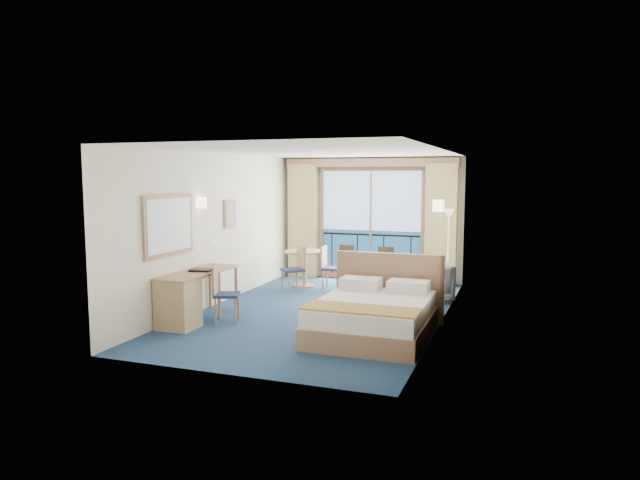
{
  "coord_description": "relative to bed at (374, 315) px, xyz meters",
  "views": [
    {
      "loc": [
        3.17,
        -8.94,
        2.32
      ],
      "look_at": [
        -0.11,
        0.2,
        1.21
      ],
      "focal_mm": 32.0,
      "sensor_mm": 36.0,
      "label": 1
    }
  ],
  "objects": [
    {
      "name": "floor",
      "position": [
        -1.19,
        1.1,
        -0.3
      ],
      "size": [
        6.5,
        6.5,
        0.0
      ],
      "primitive_type": "plane",
      "color": "navy",
      "rests_on": "ground"
    },
    {
      "name": "room_walls",
      "position": [
        -1.19,
        1.1,
        1.47
      ],
      "size": [
        4.04,
        6.54,
        2.72
      ],
      "color": "white",
      "rests_on": "ground"
    },
    {
      "name": "balcony_door",
      "position": [
        -1.2,
        4.32,
        0.84
      ],
      "size": [
        2.36,
        0.03,
        2.52
      ],
      "color": "navy",
      "rests_on": "room_walls"
    },
    {
      "name": "curtain_left",
      "position": [
        -2.74,
        4.17,
        0.97
      ],
      "size": [
        0.65,
        0.22,
        2.55
      ],
      "primitive_type": "cube",
      "color": "tan",
      "rests_on": "room_walls"
    },
    {
      "name": "curtain_right",
      "position": [
        0.36,
        4.17,
        0.97
      ],
      "size": [
        0.65,
        0.22,
        2.55
      ],
      "primitive_type": "cube",
      "color": "tan",
      "rests_on": "room_walls"
    },
    {
      "name": "pelmet",
      "position": [
        -1.19,
        4.2,
        2.28
      ],
      "size": [
        3.8,
        0.25,
        0.18
      ],
      "primitive_type": "cube",
      "color": "#9E7355",
      "rests_on": "room_walls"
    },
    {
      "name": "mirror",
      "position": [
        -3.16,
        -0.4,
        1.25
      ],
      "size": [
        0.05,
        1.25,
        0.95
      ],
      "color": "#9E7355",
      "rests_on": "room_walls"
    },
    {
      "name": "wall_print",
      "position": [
        -3.16,
        1.55,
        1.3
      ],
      "size": [
        0.04,
        0.42,
        0.52
      ],
      "color": "#9E7355",
      "rests_on": "room_walls"
    },
    {
      "name": "sconce_left",
      "position": [
        -3.13,
        0.5,
        1.55
      ],
      "size": [
        0.18,
        0.18,
        0.18
      ],
      "primitive_type": "cylinder",
      "color": "#FFE3B2",
      "rests_on": "room_walls"
    },
    {
      "name": "sconce_right",
      "position": [
        0.75,
        0.95,
        1.55
      ],
      "size": [
        0.18,
        0.18,
        0.18
      ],
      "primitive_type": "cylinder",
      "color": "#FFE3B2",
      "rests_on": "room_walls"
    },
    {
      "name": "bed",
      "position": [
        0.0,
        0.0,
        0.0
      ],
      "size": [
        1.73,
        2.06,
        1.09
      ],
      "color": "#9E7355",
      "rests_on": "ground"
    },
    {
      "name": "nightstand",
      "position": [
        0.57,
        1.42,
        -0.01
      ],
      "size": [
        0.45,
        0.43,
        0.59
      ],
      "primitive_type": "cube",
      "color": "tan",
      "rests_on": "ground"
    },
    {
      "name": "phone",
      "position": [
        0.54,
        1.42,
        0.32
      ],
      "size": [
        0.17,
        0.13,
        0.07
      ],
      "primitive_type": "cube",
      "rotation": [
        0.0,
        0.0,
        0.02
      ],
      "color": "beige",
      "rests_on": "nightstand"
    },
    {
      "name": "armchair",
      "position": [
        0.39,
        2.61,
        0.06
      ],
      "size": [
        0.99,
        1.0,
        0.72
      ],
      "primitive_type": "imported",
      "rotation": [
        0.0,
        0.0,
        3.48
      ],
      "color": "#494C59",
      "rests_on": "ground"
    },
    {
      "name": "floor_lamp",
      "position": [
        0.6,
        3.55,
        0.94
      ],
      "size": [
        0.23,
        0.23,
        1.65
      ],
      "color": "silver",
      "rests_on": "ground"
    },
    {
      "name": "desk",
      "position": [
        -2.89,
        -0.49,
        0.13
      ],
      "size": [
        0.58,
        1.68,
        0.79
      ],
      "color": "#9E7355",
      "rests_on": "ground"
    },
    {
      "name": "desk_chair",
      "position": [
        -2.47,
        -0.03,
        0.2
      ],
      "size": [
        0.5,
        0.49,
        0.9
      ],
      "rotation": [
        0.0,
        0.0,
        1.92
      ],
      "color": "#20284C",
      "rests_on": "ground"
    },
    {
      "name": "folder",
      "position": [
        -2.85,
        -0.01,
        0.5
      ],
      "size": [
        0.38,
        0.31,
        0.03
      ],
      "primitive_type": "cube",
      "rotation": [
        0.0,
        0.0,
        0.18
      ],
      "color": "black",
      "rests_on": "desk"
    },
    {
      "name": "desk_lamp",
      "position": [
        -2.97,
        0.61,
        0.78
      ],
      "size": [
        0.11,
        0.11,
        0.4
      ],
      "color": "silver",
      "rests_on": "desk"
    },
    {
      "name": "round_table",
      "position": [
        -2.28,
        3.09,
        0.26
      ],
      "size": [
        0.83,
        0.83,
        0.75
      ],
      "color": "#9E7355",
      "rests_on": "ground"
    },
    {
      "name": "table_chair_a",
      "position": [
        -1.74,
        3.05,
        0.19
      ],
      "size": [
        0.4,
        0.39,
        0.87
      ],
      "rotation": [
        0.0,
        0.0,
        1.62
      ],
      "color": "#20284C",
      "rests_on": "ground"
    },
    {
      "name": "table_chair_b",
      "position": [
        -2.25,
        2.56,
        0.21
      ],
      "size": [
        0.56,
        0.56,
        0.91
      ],
      "rotation": [
        0.0,
        0.0,
        -0.78
      ],
      "color": "#20284C",
      "rests_on": "ground"
    }
  ]
}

